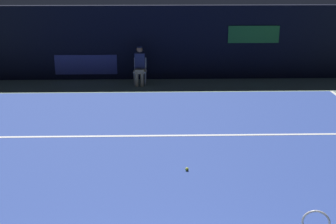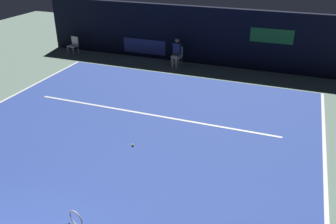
{
  "view_description": "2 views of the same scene",
  "coord_description": "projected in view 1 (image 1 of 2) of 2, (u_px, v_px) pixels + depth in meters",
  "views": [
    {
      "loc": [
        -0.28,
        -3.41,
        4.05
      ],
      "look_at": [
        -0.03,
        6.15,
        0.96
      ],
      "focal_mm": 49.98,
      "sensor_mm": 36.0,
      "label": 1
    },
    {
      "loc": [
        4.31,
        -2.49,
        5.34
      ],
      "look_at": [
        1.01,
        6.25,
        0.73
      ],
      "focal_mm": 37.87,
      "sensor_mm": 36.0,
      "label": 2
    }
  ],
  "objects": [
    {
      "name": "ground_plane",
      "position": [
        171.0,
        174.0,
        9.32
      ],
      "size": [
        32.16,
        32.16,
        0.0
      ],
      "primitive_type": "plane",
      "color": "slate"
    },
    {
      "name": "court_surface",
      "position": [
        171.0,
        174.0,
        9.32
      ],
      "size": [
        10.96,
        12.14,
        0.01
      ],
      "primitive_type": "cube",
      "color": "#2D479E",
      "rests_on": "ground"
    },
    {
      "name": "line_service",
      "position": [
        168.0,
        136.0,
        11.34
      ],
      "size": [
        8.55,
        0.1,
        0.01
      ],
      "primitive_type": "cube",
      "color": "white",
      "rests_on": "court_surface"
    },
    {
      "name": "back_wall",
      "position": [
        164.0,
        43.0,
        16.59
      ],
      "size": [
        15.83,
        0.33,
        2.6
      ],
      "color": "black",
      "rests_on": "ground"
    },
    {
      "name": "line_judge_on_chair",
      "position": [
        140.0,
        65.0,
        15.89
      ],
      "size": [
        0.46,
        0.54,
        1.32
      ],
      "color": "white",
      "rests_on": "ground"
    },
    {
      "name": "tennis_ball",
      "position": [
        187.0,
        169.0,
        9.44
      ],
      "size": [
        0.07,
        0.07,
        0.07
      ],
      "primitive_type": "sphere",
      "color": "#CCE033",
      "rests_on": "court_surface"
    }
  ]
}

